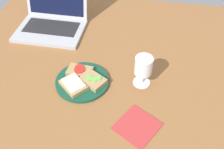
{
  "coord_description": "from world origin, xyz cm",
  "views": [
    {
      "loc": [
        18.43,
        -75.39,
        81.88
      ],
      "look_at": [
        5.46,
        -3.84,
        8.0
      ],
      "focal_mm": 40.0,
      "sensor_mm": 36.0,
      "label": 1
    }
  ],
  "objects": [
    {
      "name": "sandwich_with_cheese",
      "position": [
        -9.58,
        -10.12,
        5.6
      ],
      "size": [
        13.45,
        13.12,
        2.5
      ],
      "color": "#A88456",
      "rests_on": "plate"
    },
    {
      "name": "sandwich_with_tomato",
      "position": [
        -9.26,
        -1.76,
        5.54
      ],
      "size": [
        11.18,
        7.75,
        2.51
      ],
      "color": "#A88456",
      "rests_on": "plate"
    },
    {
      "name": "plate",
      "position": [
        -7.01,
        -6.05,
        3.71
      ],
      "size": [
        22.92,
        22.92,
        1.42
      ],
      "primitive_type": "cylinder",
      "color": "#144733",
      "rests_on": "wooden_table"
    },
    {
      "name": "laptop",
      "position": [
        -33.36,
        30.9,
        7.46
      ],
      "size": [
        34.78,
        30.15,
        23.1
      ],
      "color": "#ADAFB5",
      "rests_on": "wooden_table"
    },
    {
      "name": "sandwich_with_cucumber",
      "position": [
        -2.18,
        -6.24,
        5.54
      ],
      "size": [
        12.5,
        11.61,
        2.57
      ],
      "color": "#A88456",
      "rests_on": "plate"
    },
    {
      "name": "wine_glass",
      "position": [
        17.93,
        -1.63,
        12.46
      ],
      "size": [
        7.36,
        7.36,
        14.04
      ],
      "color": "white",
      "rests_on": "wooden_table"
    },
    {
      "name": "wooden_table",
      "position": [
        0.0,
        0.0,
        1.5
      ],
      "size": [
        140.0,
        140.0,
        3.0
      ],
      "primitive_type": "cube",
      "color": "brown",
      "rests_on": "ground"
    },
    {
      "name": "napkin",
      "position": [
        18.55,
        -23.72,
        3.2
      ],
      "size": [
        19.07,
        19.19,
        0.4
      ],
      "primitive_type": "cube",
      "rotation": [
        0.0,
        0.0,
        -0.53
      ],
      "color": "#B23333",
      "rests_on": "wooden_table"
    }
  ]
}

